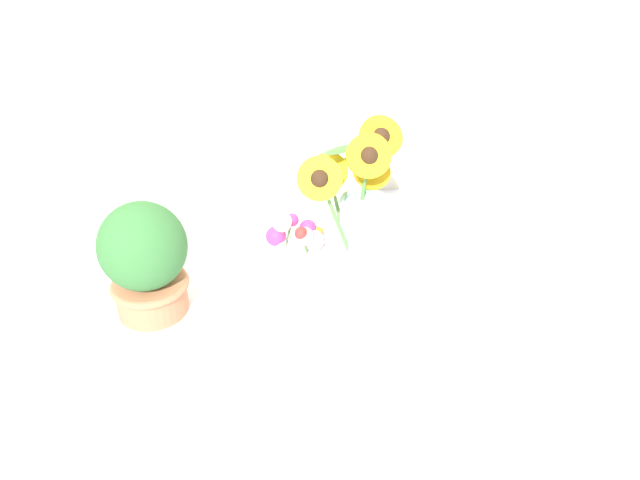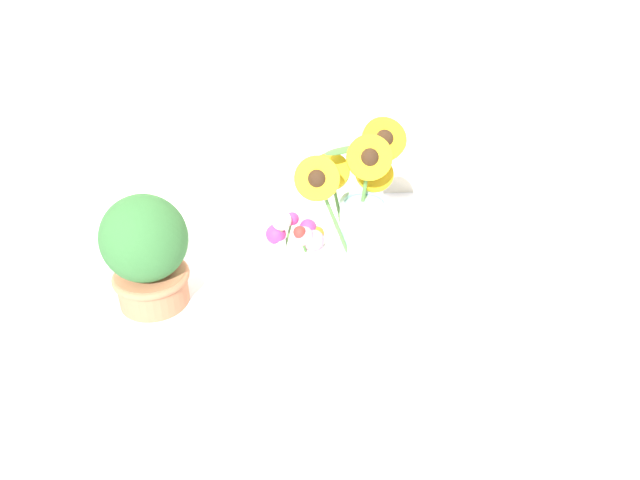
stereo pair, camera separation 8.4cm
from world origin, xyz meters
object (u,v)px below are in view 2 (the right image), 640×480
mason_jar_sunflowers (361,221)px  vase_small_center (314,256)px  vase_bulb_right (280,253)px  potted_plant (146,251)px  serving_tray (320,286)px

mason_jar_sunflowers → vase_small_center: (-0.09, -0.02, -0.07)m
mason_jar_sunflowers → vase_bulb_right: size_ratio=1.90×
mason_jar_sunflowers → vase_bulb_right: mason_jar_sunflowers is taller
vase_small_center → vase_bulb_right: (-0.07, 0.02, -0.00)m
potted_plant → mason_jar_sunflowers: bearing=2.7°
serving_tray → vase_small_center: (-0.01, -0.02, 0.09)m
vase_bulb_right → serving_tray: bearing=2.4°
vase_bulb_right → mason_jar_sunflowers: bearing=1.2°
mason_jar_sunflowers → vase_small_center: bearing=-167.4°
serving_tray → vase_bulb_right: size_ratio=2.35×
mason_jar_sunflowers → vase_bulb_right: 0.17m
mason_jar_sunflowers → potted_plant: mason_jar_sunflowers is taller
mason_jar_sunflowers → vase_bulb_right: bearing=-178.8°
potted_plant → vase_small_center: bearing=-0.2°
mason_jar_sunflowers → serving_tray: bearing=-179.9°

